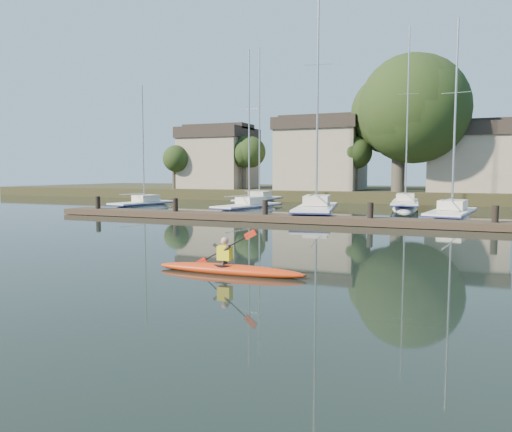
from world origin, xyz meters
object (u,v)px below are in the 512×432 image
at_px(dock, 315,219).
at_px(sailboat_6, 405,211).
at_px(kayak, 229,267).
at_px(sailboat_0, 143,211).
at_px(sailboat_5, 258,207).
at_px(sailboat_2, 316,220).
at_px(sailboat_3, 451,224).
at_px(sailboat_1, 247,215).

bearing_deg(dock, sailboat_6, 75.23).
xyz_separation_m(kayak, sailboat_0, (-16.56, 19.49, -0.34)).
bearing_deg(sailboat_5, sailboat_0, -131.38).
distance_m(kayak, dock, 14.43).
xyz_separation_m(sailboat_2, sailboat_3, (7.99, 0.24, 0.01)).
xyz_separation_m(sailboat_0, sailboat_3, (22.00, -1.01, -0.02)).
bearing_deg(sailboat_3, sailboat_5, 159.04).
bearing_deg(dock, sailboat_2, 105.12).
bearing_deg(sailboat_1, sailboat_0, -167.00).
height_order(kayak, sailboat_3, sailboat_3).
relative_size(sailboat_1, sailboat_5, 0.85).
xyz_separation_m(dock, sailboat_5, (-8.60, 12.79, -0.39)).
distance_m(sailboat_0, sailboat_1, 8.66).
bearing_deg(dock, sailboat_1, 140.30).
bearing_deg(sailboat_6, sailboat_0, -161.22).
bearing_deg(kayak, sailboat_1, 110.35).
height_order(dock, sailboat_1, sailboat_1).
bearing_deg(sailboat_0, sailboat_2, 5.31).
height_order(sailboat_1, sailboat_3, sailboat_3).
height_order(dock, sailboat_6, sailboat_6).
bearing_deg(sailboat_0, kayak, -39.22).
relative_size(sailboat_1, sailboat_2, 0.76).
relative_size(kayak, sailboat_0, 0.42).
bearing_deg(sailboat_1, kayak, -56.29).
bearing_deg(sailboat_3, sailboat_2, -170.09).
relative_size(sailboat_3, sailboat_5, 0.88).
height_order(sailboat_2, sailboat_6, sailboat_2).
height_order(sailboat_0, sailboat_6, sailboat_6).
xyz_separation_m(sailboat_0, sailboat_1, (8.65, 0.18, 0.00)).
height_order(sailboat_2, sailboat_5, sailboat_2).
xyz_separation_m(sailboat_1, sailboat_2, (5.35, -1.43, -0.04)).
xyz_separation_m(sailboat_0, sailboat_6, (18.53, 8.04, -0.00)).
distance_m(kayak, sailboat_1, 21.20).
distance_m(dock, sailboat_3, 8.08).
xyz_separation_m(dock, sailboat_0, (-15.06, 5.14, -0.38)).
bearing_deg(sailboat_5, sailboat_6, 0.60).
bearing_deg(sailboat_3, sailboat_6, 119.17).
distance_m(sailboat_2, sailboat_5, 11.68).
bearing_deg(sailboat_2, sailboat_6, 53.87).
relative_size(sailboat_0, sailboat_1, 0.85).
relative_size(kayak, sailboat_3, 0.35).
distance_m(sailboat_2, sailboat_6, 10.33).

